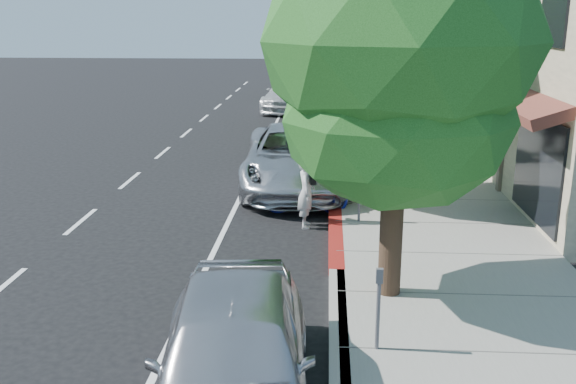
# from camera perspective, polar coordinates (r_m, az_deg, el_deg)

# --- Properties ---
(ground) EXTENTS (120.00, 120.00, 0.00)m
(ground) POSITION_cam_1_polar(r_m,az_deg,el_deg) (13.45, 4.30, -5.81)
(ground) COLOR black
(ground) RESTS_ON ground
(sidewalk) EXTENTS (4.60, 56.00, 0.15)m
(sidewalk) POSITION_cam_1_polar(r_m,az_deg,el_deg) (21.24, 10.30, 2.22)
(sidewalk) COLOR gray
(sidewalk) RESTS_ON ground
(curb) EXTENTS (0.30, 56.00, 0.15)m
(curb) POSITION_cam_1_polar(r_m,az_deg,el_deg) (21.09, 4.08, 2.34)
(curb) COLOR #9E998E
(curb) RESTS_ON ground
(curb_red_segment) EXTENTS (0.32, 4.00, 0.15)m
(curb_red_segment) POSITION_cam_1_polar(r_m,az_deg,el_deg) (14.36, 4.27, -4.08)
(curb_red_segment) COLOR maroon
(curb_red_segment) RESTS_ON ground
(storefront_building) EXTENTS (10.00, 36.00, 7.00)m
(storefront_building) POSITION_cam_1_polar(r_m,az_deg,el_deg) (32.10, 21.88, 12.02)
(storefront_building) COLOR beige
(storefront_building) RESTS_ON ground
(street_tree_0) EXTENTS (4.55, 4.55, 7.16)m
(street_tree_0) POSITION_cam_1_polar(r_m,az_deg,el_deg) (10.60, 9.90, 12.55)
(street_tree_0) COLOR black
(street_tree_0) RESTS_ON ground
(street_tree_1) EXTENTS (4.46, 4.46, 7.01)m
(street_tree_1) POSITION_cam_1_polar(r_m,az_deg,el_deg) (16.58, 7.66, 13.36)
(street_tree_1) COLOR black
(street_tree_1) RESTS_ON ground
(street_tree_2) EXTENTS (4.47, 4.47, 7.60)m
(street_tree_2) POSITION_cam_1_polar(r_m,az_deg,el_deg) (22.55, 6.65, 15.08)
(street_tree_2) COLOR black
(street_tree_2) RESTS_ON ground
(street_tree_3) EXTENTS (4.67, 4.67, 7.46)m
(street_tree_3) POSITION_cam_1_polar(r_m,az_deg,el_deg) (28.55, 6.02, 14.89)
(street_tree_3) COLOR black
(street_tree_3) RESTS_ON ground
(street_tree_4) EXTENTS (4.06, 4.06, 7.67)m
(street_tree_4) POSITION_cam_1_polar(r_m,az_deg,el_deg) (34.54, 5.63, 15.50)
(street_tree_4) COLOR black
(street_tree_4) RESTS_ON ground
(street_tree_5) EXTENTS (5.12, 5.12, 7.53)m
(street_tree_5) POSITION_cam_1_polar(r_m,az_deg,el_deg) (40.54, 5.33, 15.03)
(street_tree_5) COLOR black
(street_tree_5) RESTS_ON ground
(cyclist) EXTENTS (0.43, 0.63, 1.70)m
(cyclist) POSITION_cam_1_polar(r_m,az_deg,el_deg) (15.06, 1.63, -0.02)
(cyclist) COLOR silver
(cyclist) RESTS_ON ground
(bicycle) EXTENTS (2.14, 0.82, 1.11)m
(bicycle) POSITION_cam_1_polar(r_m,az_deg,el_deg) (16.13, 1.59, -0.03)
(bicycle) COLOR navy
(bicycle) RESTS_ON ground
(silver_suv) EXTENTS (3.25, 6.52, 1.78)m
(silver_suv) POSITION_cam_1_polar(r_m,az_deg,el_deg) (18.49, 0.72, 3.07)
(silver_suv) COLOR #BABBC0
(silver_suv) RESTS_ON ground
(dark_sedan) EXTENTS (1.99, 4.34, 1.38)m
(dark_sedan) POSITION_cam_1_polar(r_m,az_deg,el_deg) (21.94, 2.79, 4.52)
(dark_sedan) COLOR black
(dark_sedan) RESTS_ON ground
(white_pickup) EXTENTS (2.98, 5.80, 1.61)m
(white_pickup) POSITION_cam_1_polar(r_m,az_deg,el_deg) (33.83, 0.19, 8.66)
(white_pickup) COLOR #BEBEBE
(white_pickup) RESTS_ON ground
(dark_suv_far) EXTENTS (2.44, 5.14, 1.70)m
(dark_suv_far) POSITION_cam_1_polar(r_m,az_deg,el_deg) (38.23, 1.10, 9.52)
(dark_suv_far) COLOR black
(dark_suv_far) RESTS_ON ground
(near_car_a) EXTENTS (2.38, 4.99, 1.65)m
(near_car_a) POSITION_cam_1_polar(r_m,az_deg,el_deg) (8.20, -4.86, -14.30)
(near_car_a) COLOR #B7B6BB
(near_car_a) RESTS_ON ground
(pedestrian) EXTENTS (0.89, 0.71, 1.77)m
(pedestrian) POSITION_cam_1_polar(r_m,az_deg,el_deg) (21.75, 9.37, 5.16)
(pedestrian) COLOR black
(pedestrian) RESTS_ON sidewalk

